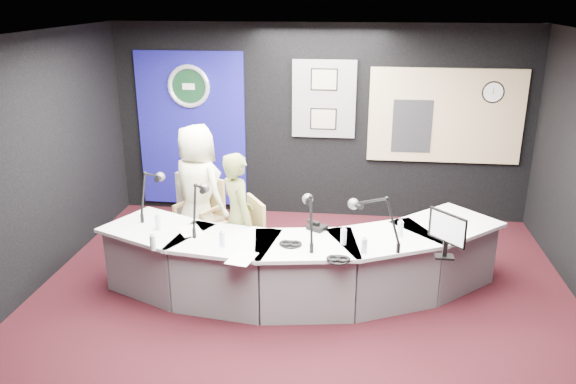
# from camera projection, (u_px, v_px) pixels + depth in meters

# --- Properties ---
(ground) EXTENTS (6.00, 6.00, 0.00)m
(ground) POSITION_uv_depth(u_px,v_px,m) (298.00, 318.00, 5.97)
(ground) COLOR black
(ground) RESTS_ON ground
(ceiling) EXTENTS (6.00, 6.00, 0.02)m
(ceiling) POSITION_uv_depth(u_px,v_px,m) (300.00, 40.00, 5.04)
(ceiling) COLOR silver
(ceiling) RESTS_ON ground
(wall_back) EXTENTS (6.00, 0.02, 2.80)m
(wall_back) POSITION_uv_depth(u_px,v_px,m) (320.00, 123.00, 8.32)
(wall_back) COLOR black
(wall_back) RESTS_ON ground
(wall_left) EXTENTS (0.02, 6.00, 2.80)m
(wall_left) POSITION_uv_depth(u_px,v_px,m) (5.00, 179.00, 5.85)
(wall_left) COLOR black
(wall_left) RESTS_ON ground
(broadcast_desk) EXTENTS (4.50, 1.90, 0.75)m
(broadcast_desk) POSITION_uv_depth(u_px,v_px,m) (299.00, 262.00, 6.37)
(broadcast_desk) COLOR silver
(broadcast_desk) RESTS_ON ground
(backdrop_panel) EXTENTS (1.60, 0.05, 2.30)m
(backdrop_panel) POSITION_uv_depth(u_px,v_px,m) (192.00, 130.00, 8.56)
(backdrop_panel) COLOR navy
(backdrop_panel) RESTS_ON wall_back
(agency_seal) EXTENTS (0.63, 0.07, 0.63)m
(agency_seal) POSITION_uv_depth(u_px,v_px,m) (189.00, 86.00, 8.30)
(agency_seal) COLOR silver
(agency_seal) RESTS_ON backdrop_panel
(seal_center) EXTENTS (0.48, 0.01, 0.48)m
(seal_center) POSITION_uv_depth(u_px,v_px,m) (189.00, 86.00, 8.31)
(seal_center) COLOR #0D3219
(seal_center) RESTS_ON backdrop_panel
(pinboard) EXTENTS (0.90, 0.04, 1.10)m
(pinboard) POSITION_uv_depth(u_px,v_px,m) (324.00, 99.00, 8.17)
(pinboard) COLOR slate
(pinboard) RESTS_ON wall_back
(framed_photo_upper) EXTENTS (0.34, 0.02, 0.27)m
(framed_photo_upper) POSITION_uv_depth(u_px,v_px,m) (324.00, 80.00, 8.05)
(framed_photo_upper) COLOR gray
(framed_photo_upper) RESTS_ON pinboard
(framed_photo_lower) EXTENTS (0.34, 0.02, 0.27)m
(framed_photo_lower) POSITION_uv_depth(u_px,v_px,m) (323.00, 119.00, 8.23)
(framed_photo_lower) COLOR gray
(framed_photo_lower) RESTS_ON pinboard
(booth_window_frame) EXTENTS (2.12, 0.06, 1.32)m
(booth_window_frame) POSITION_uv_depth(u_px,v_px,m) (445.00, 116.00, 8.04)
(booth_window_frame) COLOR tan
(booth_window_frame) RESTS_ON wall_back
(booth_glow) EXTENTS (2.00, 0.02, 1.20)m
(booth_glow) POSITION_uv_depth(u_px,v_px,m) (445.00, 116.00, 8.03)
(booth_glow) COLOR #FFEDA1
(booth_glow) RESTS_ON booth_window_frame
(equipment_rack) EXTENTS (0.55, 0.02, 0.75)m
(equipment_rack) POSITION_uv_depth(u_px,v_px,m) (412.00, 126.00, 8.11)
(equipment_rack) COLOR black
(equipment_rack) RESTS_ON booth_window_frame
(wall_clock) EXTENTS (0.28, 0.01, 0.28)m
(wall_clock) POSITION_uv_depth(u_px,v_px,m) (493.00, 92.00, 7.83)
(wall_clock) COLOR white
(wall_clock) RESTS_ON booth_window_frame
(armchair_left) EXTENTS (0.67, 0.67, 0.88)m
(armchair_left) POSITION_uv_depth(u_px,v_px,m) (199.00, 220.00, 7.35)
(armchair_left) COLOR #9E8048
(armchair_left) RESTS_ON ground
(armchair_right) EXTENTS (0.71, 0.71, 0.91)m
(armchair_right) POSITION_uv_depth(u_px,v_px,m) (239.00, 243.00, 6.64)
(armchair_right) COLOR #9E8048
(armchair_right) RESTS_ON ground
(draped_jacket) EXTENTS (0.49, 0.32, 0.70)m
(draped_jacket) POSITION_uv_depth(u_px,v_px,m) (193.00, 200.00, 7.51)
(draped_jacket) COLOR #6C6A5B
(draped_jacket) RESTS_ON armchair_left
(person_man) EXTENTS (0.98, 0.89, 1.68)m
(person_man) POSITION_uv_depth(u_px,v_px,m) (198.00, 190.00, 7.22)
(person_man) COLOR beige
(person_man) RESTS_ON ground
(person_woman) EXTENTS (0.62, 0.67, 1.54)m
(person_woman) POSITION_uv_depth(u_px,v_px,m) (238.00, 218.00, 6.54)
(person_woman) COLOR olive
(person_woman) RESTS_ON ground
(computer_monitor) EXTENTS (0.32, 0.36, 0.31)m
(computer_monitor) POSITION_uv_depth(u_px,v_px,m) (447.00, 227.00, 5.51)
(computer_monitor) COLOR black
(computer_monitor) RESTS_ON broadcast_desk
(desk_phone) EXTENTS (0.24, 0.23, 0.05)m
(desk_phone) POSITION_uv_depth(u_px,v_px,m) (317.00, 227.00, 6.27)
(desk_phone) COLOR black
(desk_phone) RESTS_ON broadcast_desk
(headphones_near) EXTENTS (0.23, 0.23, 0.04)m
(headphones_near) POSITION_uv_depth(u_px,v_px,m) (338.00, 259.00, 5.55)
(headphones_near) COLOR black
(headphones_near) RESTS_ON broadcast_desk
(headphones_far) EXTENTS (0.21, 0.21, 0.04)m
(headphones_far) POSITION_uv_depth(u_px,v_px,m) (291.00, 244.00, 5.88)
(headphones_far) COLOR black
(headphones_far) RESTS_ON broadcast_desk
(paper_stack) EXTENTS (0.36, 0.39, 0.00)m
(paper_stack) POSITION_uv_depth(u_px,v_px,m) (190.00, 231.00, 6.24)
(paper_stack) COLOR white
(paper_stack) RESTS_ON broadcast_desk
(notepad) EXTENTS (0.29, 0.37, 0.00)m
(notepad) POSITION_uv_depth(u_px,v_px,m) (242.00, 258.00, 5.59)
(notepad) COLOR white
(notepad) RESTS_ON broadcast_desk
(boom_mic_a) EXTENTS (0.16, 0.74, 0.60)m
(boom_mic_a) POSITION_uv_depth(u_px,v_px,m) (151.00, 188.00, 6.66)
(boom_mic_a) COLOR black
(boom_mic_a) RESTS_ON broadcast_desk
(boom_mic_b) EXTENTS (0.16, 0.74, 0.60)m
(boom_mic_b) POSITION_uv_depth(u_px,v_px,m) (199.00, 201.00, 6.26)
(boom_mic_b) COLOR black
(boom_mic_b) RESTS_ON broadcast_desk
(boom_mic_c) EXTENTS (0.22, 0.73, 0.60)m
(boom_mic_c) POSITION_uv_depth(u_px,v_px,m) (310.00, 213.00, 5.91)
(boom_mic_c) COLOR black
(boom_mic_c) RESTS_ON broadcast_desk
(boom_mic_d) EXTENTS (0.58, 0.54, 0.60)m
(boom_mic_d) POSITION_uv_depth(u_px,v_px,m) (376.00, 216.00, 5.85)
(boom_mic_d) COLOR black
(boom_mic_d) RESTS_ON broadcast_desk
(water_bottles) EXTENTS (3.11, 0.71, 0.18)m
(water_bottles) POSITION_uv_depth(u_px,v_px,m) (295.00, 235.00, 5.90)
(water_bottles) COLOR silver
(water_bottles) RESTS_ON broadcast_desk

